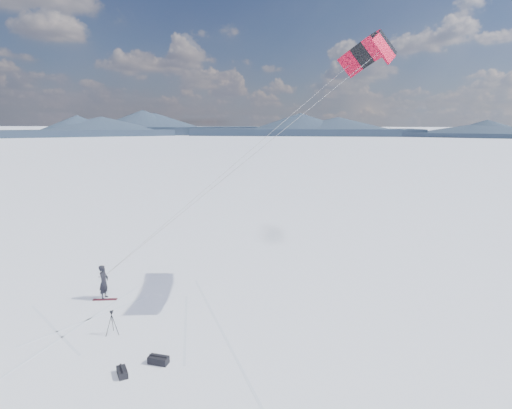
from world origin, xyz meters
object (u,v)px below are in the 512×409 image
(tripod, at_px, (112,319))
(gear_bag_a, at_px, (158,360))
(snowkiter, at_px, (105,298))
(gear_bag_b, at_px, (122,372))
(snowboard, at_px, (105,299))

(tripod, height_order, gear_bag_a, tripod)
(snowkiter, bearing_deg, gear_bag_a, -141.93)
(gear_bag_a, xyz_separation_m, gear_bag_b, (-1.00, -1.12, -0.02))
(snowkiter, relative_size, gear_bag_a, 2.31)
(tripod, xyz_separation_m, gear_bag_a, (3.24, -1.76, -0.59))
(snowkiter, xyz_separation_m, gear_bag_b, (5.03, -6.49, 0.14))
(snowkiter, xyz_separation_m, snowboard, (0.14, -0.20, 0.02))
(snowkiter, height_order, gear_bag_a, snowkiter)
(gear_bag_a, height_order, gear_bag_b, gear_bag_a)
(tripod, bearing_deg, snowkiter, 131.36)
(tripod, distance_m, gear_bag_b, 3.71)
(snowboard, relative_size, tripod, 1.13)
(snowboard, distance_m, tripod, 4.38)
(snowboard, relative_size, gear_bag_a, 1.58)
(snowkiter, relative_size, tripod, 1.66)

